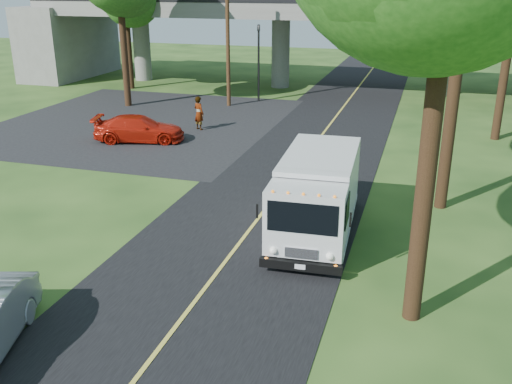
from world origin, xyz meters
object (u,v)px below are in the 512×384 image
at_px(step_van, 317,193).
at_px(traffic_signal, 259,55).
at_px(red_sedan, 139,129).
at_px(pedestrian, 199,113).
at_px(utility_pole, 228,36).

bearing_deg(step_van, traffic_signal, 108.41).
bearing_deg(red_sedan, pedestrian, -48.54).
xyz_separation_m(utility_pole, pedestrian, (0.59, -6.71, -3.64)).
xyz_separation_m(traffic_signal, step_van, (8.20, -20.75, -1.75)).
bearing_deg(red_sedan, traffic_signal, -29.60).
distance_m(step_van, pedestrian, 15.10).
height_order(traffic_signal, red_sedan, traffic_signal).
height_order(traffic_signal, pedestrian, traffic_signal).
bearing_deg(pedestrian, red_sedan, 85.01).
height_order(utility_pole, pedestrian, utility_pole).
bearing_deg(step_van, pedestrian, 123.96).
height_order(red_sedan, pedestrian, pedestrian).
xyz_separation_m(step_van, red_sedan, (-11.18, 8.84, -0.77)).
bearing_deg(pedestrian, traffic_signal, -67.94).
height_order(traffic_signal, utility_pole, utility_pole).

